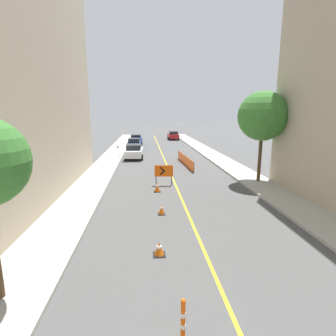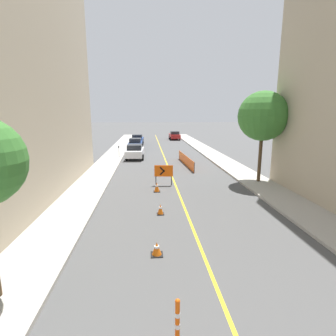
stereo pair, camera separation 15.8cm
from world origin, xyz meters
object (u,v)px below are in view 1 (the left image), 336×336
(traffic_cone_fourth, at_px, (161,209))
(delineator_post_front, at_px, (183,326))
(traffic_cone_third, at_px, (159,249))
(parked_car_curb_near, at_px, (134,151))
(traffic_cone_fifth, at_px, (157,187))
(parked_car_curb_far, at_px, (136,139))
(parked_car_curb_mid, at_px, (134,144))
(street_tree_right_near, at_px, (263,116))
(arrow_barricade_primary, at_px, (164,172))
(parked_car_opposite_side, at_px, (173,135))
(parking_meter_far_curb, at_px, (118,149))

(traffic_cone_fourth, height_order, delineator_post_front, delineator_post_front)
(traffic_cone_third, bearing_deg, parked_car_curb_near, 94.57)
(traffic_cone_fifth, relative_size, parked_car_curb_far, 0.14)
(parked_car_curb_mid, height_order, street_tree_right_near, street_tree_right_near)
(traffic_cone_third, relative_size, traffic_cone_fourth, 0.91)
(arrow_barricade_primary, height_order, parked_car_curb_near, parked_car_curb_near)
(parked_car_opposite_side, bearing_deg, parked_car_curb_mid, -117.79)
(traffic_cone_third, distance_m, delineator_post_front, 3.78)
(arrow_barricade_primary, bearing_deg, parked_car_opposite_side, 87.57)
(parked_car_curb_mid, relative_size, street_tree_right_near, 0.68)
(traffic_cone_third, relative_size, street_tree_right_near, 0.08)
(traffic_cone_fifth, distance_m, parked_car_curb_mid, 20.15)
(parked_car_curb_mid, bearing_deg, arrow_barricade_primary, -80.94)
(traffic_cone_third, height_order, street_tree_right_near, street_tree_right_near)
(delineator_post_front, distance_m, arrow_barricade_primary, 12.95)
(parked_car_curb_far, bearing_deg, traffic_cone_fourth, -83.57)
(traffic_cone_fourth, height_order, arrow_barricade_primary, arrow_barricade_primary)
(arrow_barricade_primary, xyz_separation_m, street_tree_right_near, (6.86, 0.06, 3.75))
(delineator_post_front, relative_size, parked_car_curb_mid, 0.27)
(traffic_cone_fourth, relative_size, parked_car_curb_mid, 0.12)
(traffic_cone_fourth, relative_size, parked_car_curb_near, 0.12)
(arrow_barricade_primary, bearing_deg, delineator_post_front, -87.46)
(parking_meter_far_curb, bearing_deg, traffic_cone_fourth, -77.36)
(parking_meter_far_curb, height_order, street_tree_right_near, street_tree_right_near)
(parked_car_curb_near, height_order, parking_meter_far_curb, parked_car_curb_near)
(traffic_cone_fifth, bearing_deg, delineator_post_front, -89.98)
(parked_car_curb_mid, relative_size, parking_meter_far_curb, 3.27)
(parked_car_curb_near, bearing_deg, traffic_cone_fourth, -80.49)
(traffic_cone_fourth, bearing_deg, parked_car_curb_mid, 95.32)
(parked_car_opposite_side, xyz_separation_m, street_tree_right_near, (2.72, -32.15, 3.95))
(parked_car_curb_near, xyz_separation_m, parking_meter_far_curb, (-1.75, -0.10, 0.29))
(traffic_cone_fifth, xyz_separation_m, parked_car_opposite_side, (4.68, 33.69, 0.49))
(traffic_cone_fourth, distance_m, traffic_cone_fifth, 3.86)
(parked_car_curb_far, xyz_separation_m, parking_meter_far_curb, (-1.56, -13.61, 0.29))
(traffic_cone_fifth, xyz_separation_m, delineator_post_front, (0.00, -11.45, 0.19))
(parked_car_curb_far, distance_m, street_tree_right_near, 26.85)
(arrow_barricade_primary, bearing_deg, street_tree_right_near, 5.38)
(traffic_cone_third, height_order, parked_car_opposite_side, parked_car_opposite_side)
(delineator_post_front, xyz_separation_m, street_tree_right_near, (7.39, 12.98, 4.25))
(parked_car_curb_near, relative_size, parking_meter_far_curb, 3.32)
(traffic_cone_third, xyz_separation_m, parking_meter_far_curb, (-3.39, 20.40, 0.84))
(parked_car_opposite_side, bearing_deg, traffic_cone_fourth, -98.15)
(arrow_barricade_primary, distance_m, street_tree_right_near, 7.82)
(delineator_post_front, height_order, arrow_barricade_primary, arrow_barricade_primary)
(arrow_barricade_primary, xyz_separation_m, parked_car_opposite_side, (4.14, 32.21, -0.19))
(arrow_barricade_primary, bearing_deg, parking_meter_far_curb, 115.49)
(parked_car_curb_mid, xyz_separation_m, parked_car_curb_far, (0.07, 6.30, 0.00))
(traffic_cone_fourth, height_order, parking_meter_far_curb, parking_meter_far_curb)
(traffic_cone_fifth, xyz_separation_m, parked_car_curb_near, (-1.94, 12.82, 0.49))
(street_tree_right_near, bearing_deg, parked_car_curb_mid, 117.41)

